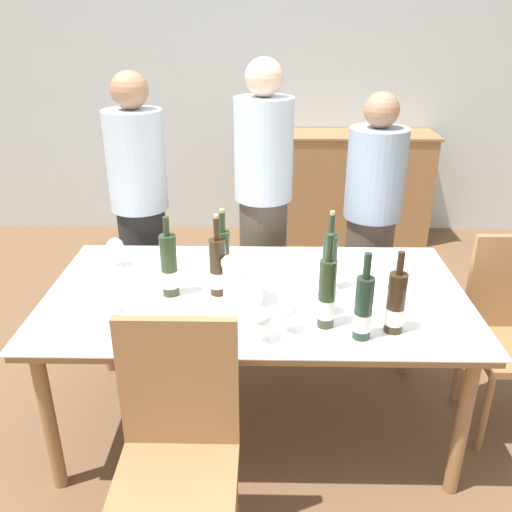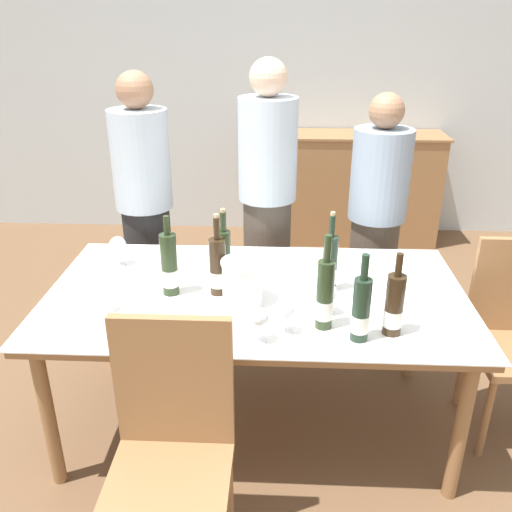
{
  "view_description": "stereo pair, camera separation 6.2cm",
  "coord_description": "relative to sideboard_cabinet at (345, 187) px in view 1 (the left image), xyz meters",
  "views": [
    {
      "loc": [
        0.04,
        -2.17,
        1.9
      ],
      "look_at": [
        0.0,
        0.0,
        0.92
      ],
      "focal_mm": 38.0,
      "sensor_mm": 36.0,
      "label": 1
    },
    {
      "loc": [
        0.1,
        -2.17,
        1.9
      ],
      "look_at": [
        0.0,
        0.0,
        0.92
      ],
      "focal_mm": 38.0,
      "sensor_mm": 36.0,
      "label": 2
    }
  ],
  "objects": [
    {
      "name": "person_host",
      "position": [
        -1.43,
        -1.67,
        0.33
      ],
      "size": [
        0.33,
        0.33,
        1.62
      ],
      "color": "#262628",
      "rests_on": "ground_plane"
    },
    {
      "name": "wine_bottle_0",
      "position": [
        -1.12,
        -2.5,
        0.39
      ],
      "size": [
        0.08,
        0.08,
        0.37
      ],
      "color": "#28381E",
      "rests_on": "dining_table"
    },
    {
      "name": "wine_bottle_5",
      "position": [
        -0.41,
        -2.44,
        0.39
      ],
      "size": [
        0.07,
        0.07,
        0.38
      ],
      "color": "#1E3323",
      "rests_on": "dining_table"
    },
    {
      "name": "wine_bottle_4",
      "position": [
        -0.91,
        -2.49,
        0.39
      ],
      "size": [
        0.08,
        0.08,
        0.38
      ],
      "color": "#332314",
      "rests_on": "dining_table"
    },
    {
      "name": "wine_bottle_3",
      "position": [
        -0.19,
        -2.79,
        0.38
      ],
      "size": [
        0.07,
        0.07,
        0.35
      ],
      "color": "#332314",
      "rests_on": "dining_table"
    },
    {
      "name": "wine_glass_3",
      "position": [
        -0.71,
        -2.88,
        0.36
      ],
      "size": [
        0.08,
        0.08,
        0.15
      ],
      "color": "white",
      "rests_on": "dining_table"
    },
    {
      "name": "dining_table",
      "position": [
        -0.74,
        -2.47,
        0.2
      ],
      "size": [
        1.89,
        1.04,
        0.74
      ],
      "color": "#996B42",
      "rests_on": "ground_plane"
    },
    {
      "name": "chair_near_front",
      "position": [
        -1.0,
        -3.22,
        0.07
      ],
      "size": [
        0.42,
        0.42,
        0.98
      ],
      "color": "#996B42",
      "rests_on": "ground_plane"
    },
    {
      "name": "wine_bottle_6",
      "position": [
        -0.9,
        -2.35,
        0.38
      ],
      "size": [
        0.07,
        0.07,
        0.35
      ],
      "color": "#28381E",
      "rests_on": "dining_table"
    },
    {
      "name": "person_guest_left",
      "position": [
        -0.72,
        -1.66,
        0.37
      ],
      "size": [
        0.33,
        0.33,
        1.69
      ],
      "color": "#51473D",
      "rests_on": "ground_plane"
    },
    {
      "name": "wine_glass_2",
      "position": [
        -0.61,
        -2.81,
        0.36
      ],
      "size": [
        0.08,
        0.08,
        0.14
      ],
      "color": "white",
      "rests_on": "dining_table"
    },
    {
      "name": "wine_glass_0",
      "position": [
        -0.47,
        -2.52,
        0.36
      ],
      "size": [
        0.08,
        0.08,
        0.15
      ],
      "color": "white",
      "rests_on": "dining_table"
    },
    {
      "name": "back_wall",
      "position": [
        -0.74,
        0.29,
        0.92
      ],
      "size": [
        8.0,
        0.1,
        2.8
      ],
      "color": "silver",
      "rests_on": "ground_plane"
    },
    {
      "name": "wine_glass_5",
      "position": [
        -1.44,
        -2.22,
        0.37
      ],
      "size": [
        0.08,
        0.08,
        0.15
      ],
      "color": "white",
      "rests_on": "dining_table"
    },
    {
      "name": "wine_bottle_1",
      "position": [
        -0.46,
        -2.76,
        0.4
      ],
      "size": [
        0.07,
        0.07,
        0.4
      ],
      "color": "#28381E",
      "rests_on": "dining_table"
    },
    {
      "name": "sideboard_cabinet",
      "position": [
        0.0,
        0.0,
        0.0
      ],
      "size": [
        1.5,
        0.46,
        0.96
      ],
      "color": "#996B42",
      "rests_on": "ground_plane"
    },
    {
      "name": "person_guest_right",
      "position": [
        -0.08,
        -1.67,
        0.28
      ],
      "size": [
        0.33,
        0.33,
        1.52
      ],
      "color": "#51473D",
      "rests_on": "ground_plane"
    },
    {
      "name": "wine_glass_1",
      "position": [
        -0.43,
        -2.65,
        0.35
      ],
      "size": [
        0.08,
        0.08,
        0.14
      ],
      "color": "white",
      "rests_on": "dining_table"
    },
    {
      "name": "wine_bottle_2",
      "position": [
        -0.33,
        -2.84,
        0.39
      ],
      "size": [
        0.07,
        0.07,
        0.36
      ],
      "color": "#1E3323",
      "rests_on": "dining_table"
    },
    {
      "name": "ground_plane",
      "position": [
        -0.74,
        -2.47,
        -0.48
      ],
      "size": [
        12.0,
        12.0,
        0.0
      ],
      "primitive_type": "plane",
      "color": "brown"
    },
    {
      "name": "ice_bucket",
      "position": [
        -0.8,
        -2.57,
        0.37
      ],
      "size": [
        0.18,
        0.18,
        0.2
      ],
      "color": "white",
      "rests_on": "dining_table"
    },
    {
      "name": "wine_glass_4",
      "position": [
        -1.28,
        -2.8,
        0.35
      ],
      "size": [
        0.07,
        0.07,
        0.13
      ],
      "color": "white",
      "rests_on": "dining_table"
    }
  ]
}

